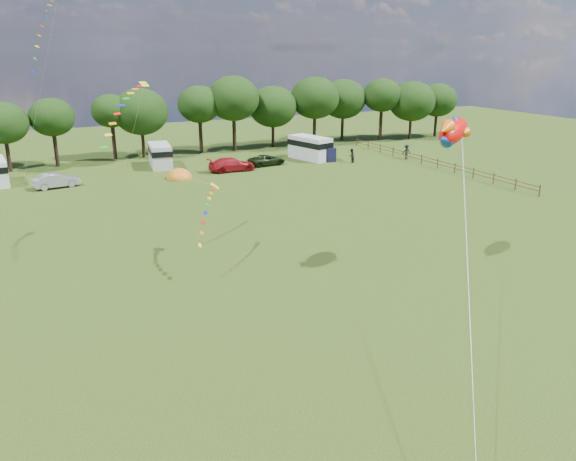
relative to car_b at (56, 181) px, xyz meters
name	(u,v)px	position (x,y,z in m)	size (l,w,h in m)	color
ground_plane	(362,360)	(10.11, -42.40, -0.76)	(180.00, 180.00, 0.00)	black
tree_line	(169,108)	(15.41, 12.59, 5.59)	(102.98, 10.98, 10.27)	black
fence	(430,160)	(42.11, -7.90, -0.06)	(0.12, 33.12, 1.20)	#472D19
car_b	(56,181)	(0.00, 0.00, 0.00)	(1.60, 4.29, 1.51)	#909499
car_c	(232,165)	(19.25, -0.17, 0.03)	(2.22, 5.28, 1.58)	maroon
car_d	(267,160)	(24.34, 1.23, -0.11)	(2.15, 4.74, 1.29)	black
campervan_c	(160,155)	(12.34, 6.13, 0.72)	(3.10, 5.87, 2.75)	silver
campervan_d	(310,147)	(30.98, 2.40, 0.83)	(3.98, 6.48, 2.96)	silver
tent_orange	(180,178)	(12.66, -1.31, -0.74)	(2.89, 3.16, 2.26)	orange
tent_greyblue	(235,169)	(20.01, 0.91, -0.74)	(3.01, 3.29, 2.24)	slate
awning_navy	(323,154)	(31.99, 0.67, 0.12)	(2.82, 2.29, 1.76)	#161535
fish_kite	(452,132)	(21.16, -34.69, 8.16)	(4.03, 2.93, 2.17)	#E60804
streamer_kite_a	(47,19)	(0.16, -14.02, 15.09)	(3.19, 5.57, 5.75)	#EECC00
streamer_kite_b	(128,103)	(3.91, -22.76, 9.59)	(4.25, 4.55, 3.78)	yellow
streamer_kite_c	(209,204)	(7.70, -27.48, 3.34)	(3.10, 5.03, 2.82)	yellow
walker_a	(351,156)	(34.53, -2.04, 0.15)	(0.88, 0.55, 1.82)	black
walker_b	(406,152)	(42.49, -2.76, 0.17)	(1.19, 0.55, 1.84)	black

